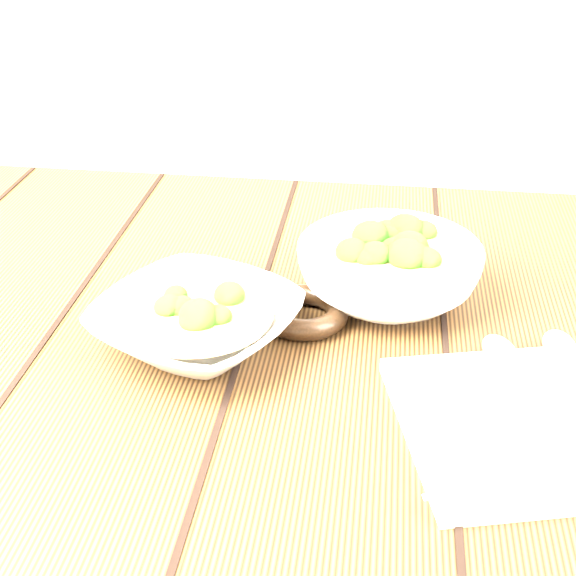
{
  "coord_description": "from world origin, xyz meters",
  "views": [
    {
      "loc": [
        0.11,
        -0.68,
        1.2
      ],
      "look_at": [
        0.02,
        0.0,
        0.8
      ],
      "focal_mm": 50.0,
      "sensor_mm": 36.0,
      "label": 1
    }
  ],
  "objects": [
    {
      "name": "table",
      "position": [
        0.0,
        0.0,
        0.63
      ],
      "size": [
        1.2,
        0.8,
        0.75
      ],
      "color": "#3B2511",
      "rests_on": "ground"
    },
    {
      "name": "soup_bowl_front",
      "position": [
        -0.07,
        -0.04,
        0.78
      ],
      "size": [
        0.25,
        0.25,
        0.05
      ],
      "color": "silver",
      "rests_on": "table"
    },
    {
      "name": "soup_bowl_back",
      "position": [
        0.12,
        0.08,
        0.78
      ],
      "size": [
        0.26,
        0.26,
        0.07
      ],
      "color": "silver",
      "rests_on": "table"
    },
    {
      "name": "trivet",
      "position": [
        0.03,
        0.02,
        0.76
      ],
      "size": [
        0.12,
        0.12,
        0.02
      ],
      "primitive_type": "torus",
      "rotation": [
        0.0,
        0.0,
        -0.4
      ],
      "color": "black",
      "rests_on": "table"
    },
    {
      "name": "napkin",
      "position": [
        0.26,
        -0.12,
        0.76
      ],
      "size": [
        0.29,
        0.26,
        0.01
      ],
      "primitive_type": "cube",
      "rotation": [
        0.0,
        0.0,
        0.25
      ],
      "color": "beige",
      "rests_on": "table"
    },
    {
      "name": "spoon_left",
      "position": [
        0.24,
        -0.07,
        0.77
      ],
      "size": [
        0.05,
        0.2,
        0.01
      ],
      "color": "#A6A392",
      "rests_on": "napkin"
    },
    {
      "name": "spoon_right",
      "position": [
        0.29,
        -0.06,
        0.77
      ],
      "size": [
        0.03,
        0.2,
        0.01
      ],
      "color": "#A6A392",
      "rests_on": "napkin"
    }
  ]
}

